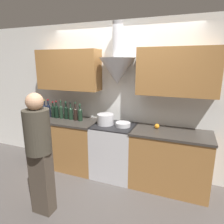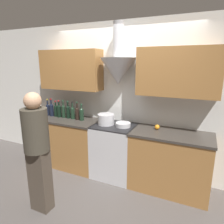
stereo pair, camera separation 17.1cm
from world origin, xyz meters
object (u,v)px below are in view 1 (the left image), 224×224
(wine_bottle_2, at_px, (53,111))
(wine_bottle_8, at_px, (80,114))
(wine_bottle_4, at_px, (61,111))
(wine_bottle_5, at_px, (66,112))
(wine_bottle_1, at_px, (49,110))
(stock_pot, at_px, (105,119))
(mixing_bowl, at_px, (123,124))
(orange_fruit, at_px, (157,126))
(person_foreground_left, at_px, (39,150))
(wine_bottle_6, at_px, (71,113))
(wine_bottle_7, at_px, (76,113))
(wine_bottle_3, at_px, (57,111))
(stove_range, at_px, (114,150))
(wine_bottle_0, at_px, (45,110))

(wine_bottle_2, xyz_separation_m, wine_bottle_8, (0.60, -0.02, 0.00))
(wine_bottle_4, xyz_separation_m, wine_bottle_5, (0.10, 0.01, -0.00))
(wine_bottle_1, distance_m, stock_pot, 1.20)
(mixing_bowl, bearing_deg, wine_bottle_1, 178.69)
(wine_bottle_2, distance_m, stock_pot, 1.10)
(wine_bottle_1, distance_m, orange_fruit, 2.04)
(orange_fruit, height_order, person_foreground_left, person_foreground_left)
(wine_bottle_8, bearing_deg, person_foreground_left, -84.89)
(stock_pot, relative_size, mixing_bowl, 1.13)
(wine_bottle_6, bearing_deg, stock_pot, -3.80)
(wine_bottle_8, height_order, person_foreground_left, person_foreground_left)
(wine_bottle_5, distance_m, wine_bottle_7, 0.22)
(wine_bottle_8, bearing_deg, wine_bottle_6, 175.70)
(wine_bottle_5, bearing_deg, wine_bottle_3, -176.16)
(stove_range, xyz_separation_m, wine_bottle_6, (-0.86, 0.04, 0.58))
(wine_bottle_0, distance_m, orange_fruit, 2.14)
(stove_range, distance_m, mixing_bowl, 0.51)
(stove_range, relative_size, wine_bottle_6, 2.85)
(wine_bottle_5, bearing_deg, orange_fruit, 1.46)
(wine_bottle_4, bearing_deg, wine_bottle_7, -2.40)
(wine_bottle_1, height_order, wine_bottle_2, wine_bottle_1)
(wine_bottle_7, height_order, stock_pot, wine_bottle_7)
(wine_bottle_2, height_order, wine_bottle_6, wine_bottle_6)
(wine_bottle_4, distance_m, wine_bottle_5, 0.10)
(orange_fruit, distance_m, person_foreground_left, 1.76)
(wine_bottle_0, relative_size, wine_bottle_4, 0.97)
(wine_bottle_1, xyz_separation_m, wine_bottle_2, (0.09, 0.01, -0.01))
(person_foreground_left, bearing_deg, wine_bottle_7, 99.51)
(wine_bottle_3, xyz_separation_m, stock_pot, (1.01, -0.04, -0.04))
(wine_bottle_3, relative_size, wine_bottle_4, 0.97)
(wine_bottle_3, distance_m, wine_bottle_4, 0.10)
(wine_bottle_0, relative_size, wine_bottle_2, 1.07)
(wine_bottle_5, distance_m, wine_bottle_8, 0.31)
(wine_bottle_0, bearing_deg, wine_bottle_7, -1.84)
(orange_fruit, bearing_deg, wine_bottle_8, -177.34)
(wine_bottle_5, xyz_separation_m, wine_bottle_8, (0.31, -0.02, -0.01))
(wine_bottle_1, distance_m, person_foreground_left, 1.45)
(wine_bottle_0, xyz_separation_m, wine_bottle_1, (0.10, -0.01, 0.01))
(wine_bottle_2, xyz_separation_m, wine_bottle_5, (0.29, -0.00, 0.01))
(wine_bottle_4, distance_m, wine_bottle_6, 0.21)
(person_foreground_left, bearing_deg, wine_bottle_6, 104.41)
(stove_range, distance_m, wine_bottle_0, 1.57)
(wine_bottle_7, bearing_deg, stove_range, -1.45)
(mixing_bowl, bearing_deg, wine_bottle_4, 178.20)
(wine_bottle_1, height_order, person_foreground_left, person_foreground_left)
(wine_bottle_1, xyz_separation_m, mixing_bowl, (1.50, -0.03, -0.10))
(stove_range, bearing_deg, wine_bottle_8, 178.26)
(wine_bottle_4, distance_m, stock_pot, 0.91)
(mixing_bowl, bearing_deg, wine_bottle_8, 178.17)
(wine_bottle_1, relative_size, wine_bottle_5, 1.06)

